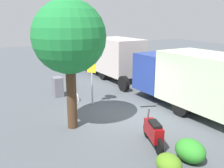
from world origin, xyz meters
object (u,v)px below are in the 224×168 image
object	(u,v)px
box_truck_near	(187,76)
stop_sign	(92,67)
box_truck_far	(111,55)
motorcycle	(153,132)
utility_cabinet	(58,87)
street_tree	(69,38)
bike_rack_hoop	(76,100)

from	to	relation	value
box_truck_near	stop_sign	distance (m)	4.49
box_truck_far	motorcycle	distance (m)	10.53
stop_sign	utility_cabinet	size ratio (longest dim) A/B	2.72
street_tree	bike_rack_hoop	world-z (taller)	street_tree
street_tree	bike_rack_hoop	size ratio (longest dim) A/B	5.68
motorcycle	box_truck_far	bearing A→B (deg)	-2.02
stop_sign	box_truck_far	bearing A→B (deg)	-35.46
street_tree	stop_sign	bearing A→B (deg)	-39.05
box_truck_near	bike_rack_hoop	size ratio (longest dim) A/B	8.74
box_truck_near	street_tree	xyz separation A→B (m)	(0.34, 5.46, 1.92)
street_tree	bike_rack_hoop	xyz separation A→B (m)	(3.18, -1.27, -3.45)
utility_cabinet	stop_sign	bearing A→B (deg)	-152.42
box_truck_near	utility_cabinet	xyz separation A→B (m)	(4.59, 4.84, -1.01)
box_truck_near	motorcycle	bearing A→B (deg)	119.39
motorcycle	stop_sign	xyz separation A→B (m)	(4.79, 0.15, 1.37)
box_truck_near	bike_rack_hoop	world-z (taller)	box_truck_near
street_tree	utility_cabinet	bearing A→B (deg)	-8.34
motorcycle	bike_rack_hoop	distance (m)	5.89
bike_rack_hoop	street_tree	bearing A→B (deg)	158.22
street_tree	bike_rack_hoop	bearing A→B (deg)	-21.78
stop_sign	bike_rack_hoop	distance (m)	2.21
box_truck_far	bike_rack_hoop	world-z (taller)	box_truck_far
stop_sign	box_truck_near	bearing A→B (deg)	-123.53
motorcycle	bike_rack_hoop	world-z (taller)	motorcycle
box_truck_far	stop_sign	size ratio (longest dim) A/B	2.51
motorcycle	utility_cabinet	xyz separation A→B (m)	(6.91, 1.26, 0.00)
box_truck_far	bike_rack_hoop	distance (m)	5.96
box_truck_far	utility_cabinet	distance (m)	5.69
box_truck_far	bike_rack_hoop	size ratio (longest dim) A/B	8.40
stop_sign	bike_rack_hoop	world-z (taller)	stop_sign
street_tree	utility_cabinet	distance (m)	5.20
box_truck_far	box_truck_near	bearing A→B (deg)	177.94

